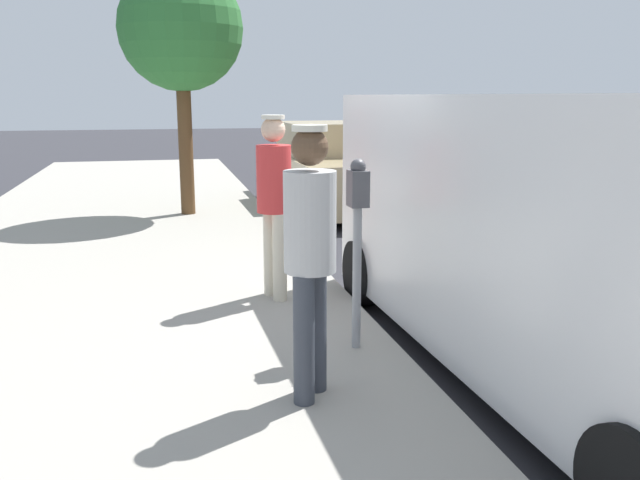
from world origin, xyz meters
name	(u,v)px	position (x,y,z in m)	size (l,w,h in m)	color
ground_plane	(458,314)	(0.00, 0.00, 0.00)	(80.00, 80.00, 0.00)	#2D2D33
sidewalk_slab	(90,336)	(3.50, 0.00, 0.07)	(5.00, 32.00, 0.15)	#9E998E
parking_meter_near	(358,222)	(1.35, 0.99, 1.18)	(0.14, 0.18, 1.52)	gray
pedestrian_in_red	(274,194)	(1.75, -0.52, 1.20)	(0.34, 0.35, 1.81)	beige
pedestrian_in_gray	(310,244)	(1.91, 1.78, 1.20)	(0.34, 0.34, 1.81)	#383D47
parked_van	(568,229)	(-0.15, 1.51, 1.15)	(2.22, 5.24, 2.15)	white
parked_sedan_behind	(330,171)	(-0.29, -6.41, 0.75)	(1.98, 4.42, 1.65)	tan
street_tree	(181,30)	(2.39, -5.74, 3.20)	(2.04, 2.04, 4.10)	brown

